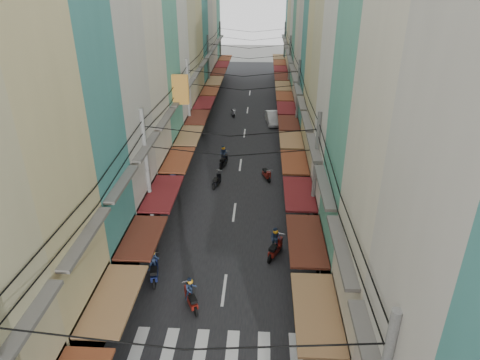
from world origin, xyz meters
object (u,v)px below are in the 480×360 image
(bicycle, at_px, (340,240))
(traffic_sign, at_px, (321,257))
(white_car, at_px, (273,124))
(market_umbrella, at_px, (353,250))

(bicycle, relative_size, traffic_sign, 0.61)
(bicycle, height_order, traffic_sign, traffic_sign)
(white_car, xyz_separation_m, market_umbrella, (3.66, -26.32, 2.12))
(traffic_sign, bearing_deg, bicycle, 68.16)
(bicycle, xyz_separation_m, market_umbrella, (-0.15, -4.06, 2.12))
(white_car, distance_m, bicycle, 22.59)
(white_car, bearing_deg, bicycle, -87.23)
(market_umbrella, xyz_separation_m, traffic_sign, (-1.69, -0.53, -0.08))
(white_car, height_order, market_umbrella, market_umbrella)
(bicycle, xyz_separation_m, traffic_sign, (-1.84, -4.59, 2.03))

